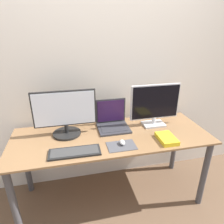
{
  "coord_description": "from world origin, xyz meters",
  "views": [
    {
      "loc": [
        -0.36,
        -1.25,
        1.69
      ],
      "look_at": [
        0.01,
        0.39,
        0.97
      ],
      "focal_mm": 32.0,
      "sensor_mm": 36.0,
      "label": 1
    }
  ],
  "objects_px": {
    "monitor_right": "(155,105)",
    "keyboard": "(75,152)",
    "book": "(167,139)",
    "mouse": "(122,142)",
    "monitor_left": "(65,114)",
    "laptop": "(112,121)"
  },
  "relations": [
    {
      "from": "keyboard",
      "to": "mouse",
      "type": "relative_size",
      "value": 5.58
    },
    {
      "from": "keyboard",
      "to": "book",
      "type": "height_order",
      "value": "book"
    },
    {
      "from": "laptop",
      "to": "book",
      "type": "relative_size",
      "value": 1.38
    },
    {
      "from": "monitor_right",
      "to": "keyboard",
      "type": "bearing_deg",
      "value": -158.19
    },
    {
      "from": "book",
      "to": "keyboard",
      "type": "bearing_deg",
      "value": -178.96
    },
    {
      "from": "monitor_right",
      "to": "book",
      "type": "height_order",
      "value": "monitor_right"
    },
    {
      "from": "monitor_left",
      "to": "monitor_right",
      "type": "xyz_separation_m",
      "value": [
        0.87,
        0.0,
        0.01
      ]
    },
    {
      "from": "laptop",
      "to": "keyboard",
      "type": "xyz_separation_m",
      "value": [
        -0.4,
        -0.38,
        -0.06
      ]
    },
    {
      "from": "monitor_right",
      "to": "laptop",
      "type": "xyz_separation_m",
      "value": [
        -0.42,
        0.05,
        -0.16
      ]
    },
    {
      "from": "laptop",
      "to": "keyboard",
      "type": "height_order",
      "value": "laptop"
    },
    {
      "from": "monitor_left",
      "to": "laptop",
      "type": "bearing_deg",
      "value": 6.55
    },
    {
      "from": "monitor_right",
      "to": "keyboard",
      "type": "xyz_separation_m",
      "value": [
        -0.82,
        -0.33,
        -0.21
      ]
    },
    {
      "from": "mouse",
      "to": "monitor_left",
      "type": "bearing_deg",
      "value": 147.3
    },
    {
      "from": "book",
      "to": "mouse",
      "type": "bearing_deg",
      "value": 177.44
    },
    {
      "from": "monitor_left",
      "to": "monitor_right",
      "type": "relative_size",
      "value": 1.12
    },
    {
      "from": "keyboard",
      "to": "book",
      "type": "bearing_deg",
      "value": 1.04
    },
    {
      "from": "monitor_right",
      "to": "book",
      "type": "xyz_separation_m",
      "value": [
        -0.01,
        -0.31,
        -0.2
      ]
    },
    {
      "from": "keyboard",
      "to": "monitor_right",
      "type": "bearing_deg",
      "value": 21.81
    },
    {
      "from": "laptop",
      "to": "book",
      "type": "height_order",
      "value": "laptop"
    },
    {
      "from": "monitor_right",
      "to": "monitor_left",
      "type": "bearing_deg",
      "value": -179.99
    },
    {
      "from": "laptop",
      "to": "mouse",
      "type": "relative_size",
      "value": 4.11
    },
    {
      "from": "keyboard",
      "to": "book",
      "type": "xyz_separation_m",
      "value": [
        0.81,
        0.01,
        0.01
      ]
    }
  ]
}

